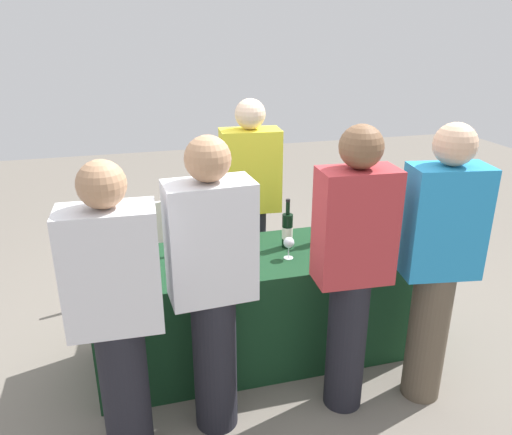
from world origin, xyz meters
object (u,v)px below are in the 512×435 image
object	(u,v)px
wine_glass_3	(368,233)
guest_3	(438,261)
wine_glass_1	(228,257)
menu_board	(148,248)
ice_bucket	(350,232)
wine_bottle_0	(140,243)
guest_2	(352,266)
wine_bottle_5	(321,227)
wine_bottle_6	(362,220)
guest_1	(212,284)
server_pouring	(250,201)
wine_bottle_4	(287,230)
wine_bottle_2	(220,236)
wine_glass_2	(289,243)
wine_bottle_1	(198,233)
guest_0	(117,314)
wine_bottle_3	(246,229)
wine_glass_0	(151,263)

from	to	relation	value
wine_glass_3	guest_3	size ratio (longest dim) A/B	0.08
wine_glass_1	menu_board	world-z (taller)	wine_glass_1
ice_bucket	guest_3	xyz separation A→B (m)	(0.24, -0.58, 0.04)
wine_bottle_0	wine_glass_3	distance (m)	1.43
guest_2	wine_bottle_5	bearing A→B (deg)	85.02
wine_bottle_6	menu_board	world-z (taller)	wine_bottle_6
wine_glass_1	menu_board	distance (m)	1.38
guest_1	guest_2	size ratio (longest dim) A/B	0.99
wine_bottle_6	server_pouring	world-z (taller)	server_pouring
wine_bottle_4	ice_bucket	xyz separation A→B (m)	(0.39, -0.12, -0.01)
wine_bottle_2	wine_bottle_6	size ratio (longest dim) A/B	0.93
wine_glass_1	wine_glass_3	size ratio (longest dim) A/B	0.91
wine_glass_2	ice_bucket	xyz separation A→B (m)	(0.43, 0.05, 0.01)
wine_bottle_6	menu_board	distance (m)	1.77
wine_bottle_2	guest_1	world-z (taller)	guest_1
wine_glass_2	guest_2	bearing A→B (deg)	-68.85
wine_bottle_2	ice_bucket	size ratio (longest dim) A/B	1.43
wine_bottle_1	server_pouring	size ratio (longest dim) A/B	0.19
wine_bottle_2	guest_1	xyz separation A→B (m)	(-0.17, -0.65, 0.03)
wine_bottle_4	menu_board	world-z (taller)	wine_bottle_4
wine_bottle_1	wine_glass_2	xyz separation A→B (m)	(0.51, -0.28, -0.01)
wine_bottle_0	wine_glass_1	xyz separation A→B (m)	(0.49, -0.25, -0.04)
wine_glass_1	guest_3	bearing A→B (deg)	-23.55
wine_glass_2	guest_0	bearing A→B (deg)	-151.72
wine_glass_2	guest_3	bearing A→B (deg)	-38.50
wine_bottle_4	server_pouring	bearing A→B (deg)	98.62
ice_bucket	server_pouring	distance (m)	0.85
wine_glass_2	ice_bucket	bearing A→B (deg)	6.14
wine_bottle_3	wine_bottle_0	bearing A→B (deg)	-172.43
wine_bottle_1	wine_bottle_6	distance (m)	1.10
wine_glass_0	server_pouring	size ratio (longest dim) A/B	0.09
wine_glass_2	server_pouring	xyz separation A→B (m)	(-0.04, 0.75, 0.03)
guest_2	guest_3	distance (m)	0.49
wine_bottle_5	guest_1	distance (m)	1.04
wine_glass_0	wine_glass_2	size ratio (longest dim) A/B	1.02
wine_glass_2	guest_2	size ratio (longest dim) A/B	0.08
wine_bottle_2	guest_0	distance (m)	0.99
wine_bottle_6	guest_3	distance (m)	0.74
wine_bottle_1	wine_bottle_6	size ratio (longest dim) A/B	0.95
wine_bottle_2	wine_glass_2	distance (m)	0.44
wine_bottle_1	wine_glass_3	bearing A→B (deg)	-14.36
wine_bottle_3	wine_bottle_5	world-z (taller)	wine_bottle_5
wine_glass_3	wine_bottle_6	bearing A→B (deg)	74.91
guest_2	wine_bottle_0	bearing A→B (deg)	151.26
guest_2	wine_bottle_6	bearing A→B (deg)	62.65
wine_bottle_5	wine_glass_1	world-z (taller)	wine_bottle_5
ice_bucket	wine_bottle_4	bearing A→B (deg)	163.31
wine_glass_1	wine_bottle_1	bearing A→B (deg)	108.98
wine_bottle_5	wine_glass_2	xyz separation A→B (m)	(-0.28, -0.17, -0.01)
wine_bottle_3	guest_0	world-z (taller)	guest_0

